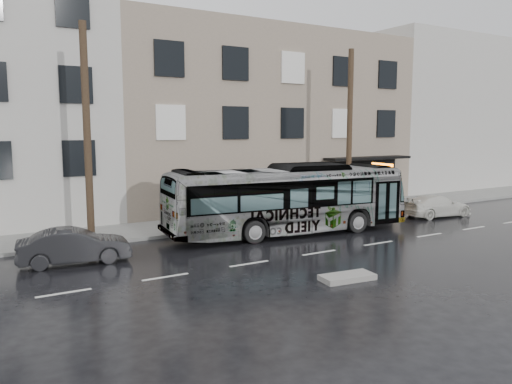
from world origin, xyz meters
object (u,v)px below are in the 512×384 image
(sign_post, at_px, (363,191))
(utility_pole_front, at_px, (349,133))
(white_sedan, at_px, (436,206))
(utility_pole_rear, at_px, (87,135))
(dark_sedan, at_px, (75,246))
(bus, at_px, (288,199))

(sign_post, bearing_deg, utility_pole_front, 180.00)
(sign_post, xyz_separation_m, white_sedan, (3.09, -2.62, -0.75))
(utility_pole_rear, bearing_deg, sign_post, 0.00)
(dark_sedan, bearing_deg, utility_pole_rear, -17.16)
(utility_pole_front, xyz_separation_m, bus, (-5.53, -2.14, -3.03))
(sign_post, height_order, dark_sedan, sign_post)
(utility_pole_front, relative_size, utility_pole_rear, 1.00)
(white_sedan, xyz_separation_m, dark_sedan, (-19.33, 0.11, 0.04))
(dark_sedan, bearing_deg, bus, -80.44)
(utility_pole_rear, xyz_separation_m, dark_sedan, (-1.14, -2.51, -4.00))
(white_sedan, height_order, dark_sedan, dark_sedan)
(white_sedan, bearing_deg, utility_pole_front, 64.15)
(utility_pole_front, height_order, utility_pole_rear, same)
(bus, relative_size, white_sedan, 2.80)
(utility_pole_front, relative_size, white_sedan, 2.16)
(utility_pole_front, height_order, dark_sedan, utility_pole_front)
(utility_pole_front, xyz_separation_m, white_sedan, (4.19, -2.62, -4.05))
(dark_sedan, bearing_deg, white_sedan, -82.99)
(utility_pole_rear, height_order, sign_post, utility_pole_rear)
(utility_pole_front, height_order, bus, utility_pole_front)
(utility_pole_rear, relative_size, white_sedan, 2.16)
(sign_post, bearing_deg, white_sedan, -40.32)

